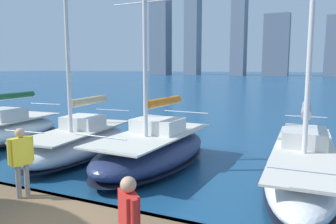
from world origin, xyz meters
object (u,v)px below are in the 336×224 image
sailboat_orange (153,149)px  person_yellow_shirt (21,156)px  sailboat_grey (303,163)px  sailboat_tan (79,141)px  person_red_shirt (129,223)px

sailboat_orange → person_yellow_shirt: 5.49m
sailboat_grey → sailboat_tan: size_ratio=0.82×
sailboat_orange → person_red_shirt: (-3.32, 7.21, 0.91)m
sailboat_tan → person_red_shirt: (-6.86, 7.10, 0.92)m
sailboat_tan → person_red_shirt: sailboat_tan is taller
sailboat_orange → sailboat_grey: bearing=-173.2°
sailboat_grey → sailboat_tan: 8.96m
sailboat_grey → person_red_shirt: (2.07, 7.85, 0.97)m
sailboat_orange → person_yellow_shirt: sailboat_orange is taller
person_yellow_shirt → person_red_shirt: (-4.30, 1.89, -0.03)m
sailboat_orange → person_red_shirt: size_ratio=5.39×
sailboat_orange → person_red_shirt: sailboat_orange is taller
person_red_shirt → sailboat_tan: bearing=-46.0°
sailboat_grey → person_yellow_shirt: 8.79m
sailboat_grey → sailboat_tan: sailboat_tan is taller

